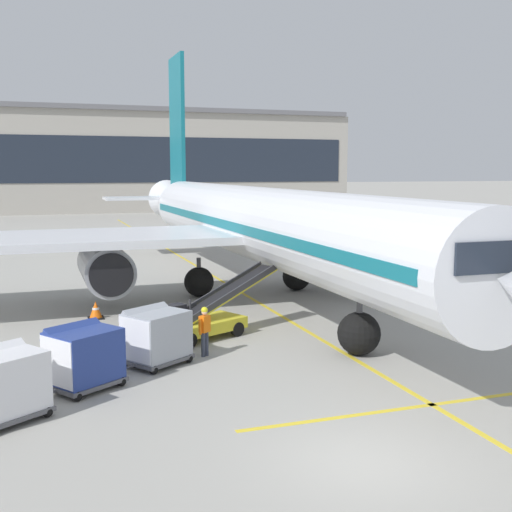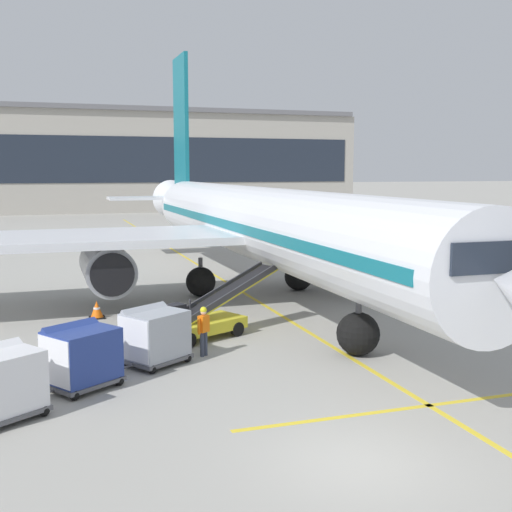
% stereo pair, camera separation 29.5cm
% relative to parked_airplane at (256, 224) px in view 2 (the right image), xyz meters
% --- Properties ---
extents(ground_plane, '(600.00, 600.00, 0.00)m').
position_rel_parked_airplane_xyz_m(ground_plane, '(-3.89, -18.69, -3.71)').
color(ground_plane, '#9E9B93').
extents(parked_airplane, '(34.09, 43.70, 14.82)m').
position_rel_parked_airplane_xyz_m(parked_airplane, '(0.00, 0.00, 0.00)').
color(parked_airplane, silver).
rests_on(parked_airplane, ground).
extents(belt_loader, '(5.46, 3.53, 2.58)m').
position_rel_parked_airplane_xyz_m(belt_loader, '(-4.36, -7.04, -2.90)').
color(belt_loader, gold).
rests_on(belt_loader, ground).
extents(baggage_cart_lead, '(2.71, 2.44, 1.91)m').
position_rel_parked_airplane_xyz_m(baggage_cart_lead, '(-6.86, -9.92, -2.71)').
color(baggage_cart_lead, '#515156').
rests_on(baggage_cart_lead, ground).
extents(baggage_cart_second, '(2.71, 2.44, 1.91)m').
position_rel_parked_airplane_xyz_m(baggage_cart_second, '(-9.31, -11.61, -2.71)').
color(baggage_cart_second, '#515156').
rests_on(baggage_cart_second, ground).
extents(ground_crew_by_loader, '(0.47, 0.42, 1.74)m').
position_rel_parked_airplane_xyz_m(ground_crew_by_loader, '(-5.08, -9.53, -2.71)').
color(ground_crew_by_loader, '#333847').
rests_on(ground_crew_by_loader, ground).
extents(ground_crew_by_carts, '(0.41, 0.50, 1.74)m').
position_rel_parked_airplane_xyz_m(ground_crew_by_carts, '(-7.12, -10.17, -2.71)').
color(ground_crew_by_carts, black).
rests_on(ground_crew_by_carts, ground).
extents(ground_crew_marshaller, '(0.57, 0.28, 1.74)m').
position_rel_parked_airplane_xyz_m(ground_crew_marshaller, '(-6.32, -9.76, -2.71)').
color(ground_crew_marshaller, '#333847').
rests_on(ground_crew_marshaller, ground).
extents(safety_cone_engine_keepout, '(0.68, 0.68, 0.76)m').
position_rel_parked_airplane_xyz_m(safety_cone_engine_keepout, '(-8.15, -2.43, -3.34)').
color(safety_cone_engine_keepout, black).
rests_on(safety_cone_engine_keepout, ground).
extents(apron_guidance_line_lead_in, '(0.20, 110.00, 0.01)m').
position_rel_parked_airplane_xyz_m(apron_guidance_line_lead_in, '(-0.33, -0.82, -3.70)').
color(apron_guidance_line_lead_in, yellow).
rests_on(apron_guidance_line_lead_in, ground).
extents(apron_guidance_line_stop_bar, '(12.00, 0.20, 0.01)m').
position_rel_parked_airplane_xyz_m(apron_guidance_line_stop_bar, '(0.00, -16.13, -3.70)').
color(apron_guidance_line_stop_bar, yellow).
rests_on(apron_guidance_line_stop_bar, ground).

